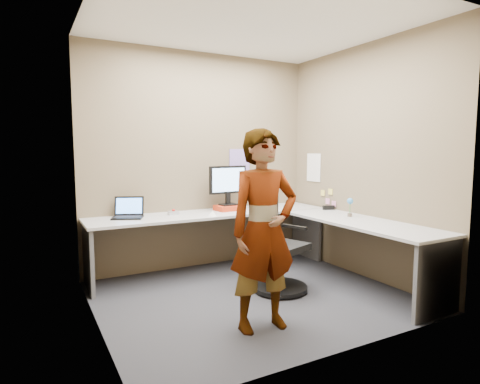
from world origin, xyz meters
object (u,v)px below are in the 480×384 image
desk (268,229)px  person (264,230)px  monitor (228,182)px  office_chair (276,249)px

desk → person: person is taller
monitor → person: bearing=-112.7°
person → desk: bearing=59.0°
desk → office_chair: (-0.12, -0.34, -0.15)m
office_chair → person: person is taller
desk → person: bearing=-124.1°
office_chair → person: size_ratio=0.65×
monitor → person: 1.83m
desk → monitor: 0.86m
desk → monitor: (-0.17, 0.68, 0.50)m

